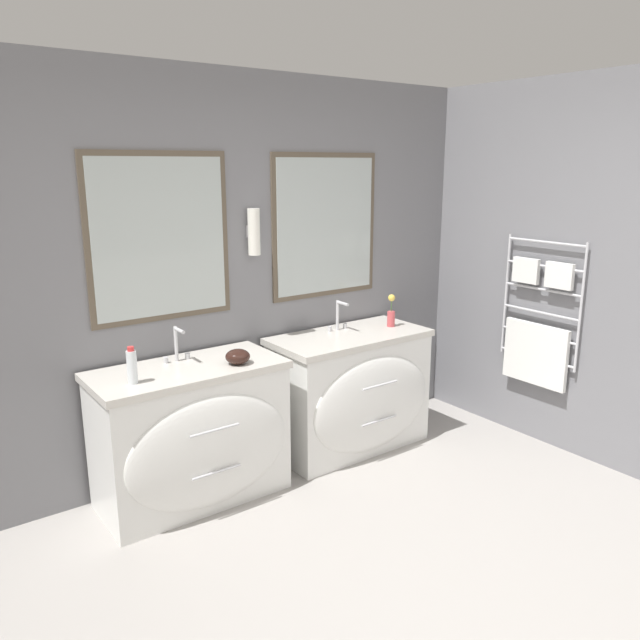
# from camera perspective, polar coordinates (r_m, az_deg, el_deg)

# --- Properties ---
(wall_back) EXTENTS (5.69, 0.16, 2.60)m
(wall_back) POSITION_cam_1_polar(r_m,az_deg,el_deg) (4.13, -9.03, 4.07)
(wall_back) COLOR slate
(wall_back) RESTS_ON ground_plane
(wall_right) EXTENTS (0.13, 4.25, 2.60)m
(wall_right) POSITION_cam_1_polar(r_m,az_deg,el_deg) (4.66, 21.91, 4.10)
(wall_right) COLOR slate
(wall_right) RESTS_ON ground_plane
(vanity_left) EXTENTS (1.14, 0.61, 0.85)m
(vanity_left) POSITION_cam_1_polar(r_m,az_deg,el_deg) (3.90, -11.51, -10.20)
(vanity_left) COLOR white
(vanity_left) RESTS_ON ground_plane
(vanity_right) EXTENTS (1.14, 0.61, 0.85)m
(vanity_right) POSITION_cam_1_polar(r_m,az_deg,el_deg) (4.51, 2.97, -6.52)
(vanity_right) COLOR white
(vanity_right) RESTS_ON ground_plane
(faucet_left) EXTENTS (0.17, 0.13, 0.22)m
(faucet_left) POSITION_cam_1_polar(r_m,az_deg,el_deg) (3.86, -12.93, -2.20)
(faucet_left) COLOR silver
(faucet_left) RESTS_ON vanity_left
(faucet_right) EXTENTS (0.17, 0.13, 0.22)m
(faucet_right) POSITION_cam_1_polar(r_m,az_deg,el_deg) (4.48, 1.72, 0.40)
(faucet_right) COLOR silver
(faucet_right) RESTS_ON vanity_right
(toiletry_bottle) EXTENTS (0.06, 0.06, 0.21)m
(toiletry_bottle) POSITION_cam_1_polar(r_m,az_deg,el_deg) (3.55, -16.82, -4.08)
(toiletry_bottle) COLOR silver
(toiletry_bottle) RESTS_ON vanity_left
(amenity_bowl) EXTENTS (0.15, 0.15, 0.09)m
(amenity_bowl) POSITION_cam_1_polar(r_m,az_deg,el_deg) (3.78, -7.53, -3.33)
(amenity_bowl) COLOR black
(amenity_bowl) RESTS_ON vanity_left
(flower_vase) EXTENTS (0.06, 0.06, 0.24)m
(flower_vase) POSITION_cam_1_polar(r_m,az_deg,el_deg) (4.61, 6.52, 0.62)
(flower_vase) COLOR #CC4C51
(flower_vase) RESTS_ON vanity_right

